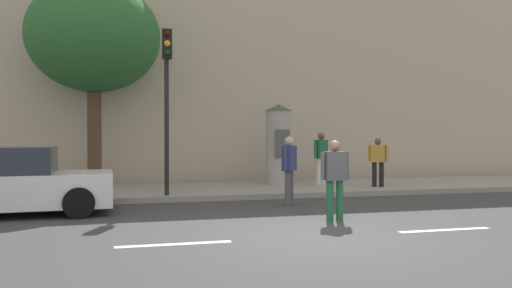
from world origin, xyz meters
name	(u,v)px	position (x,y,z in m)	size (l,w,h in m)	color
ground_plane	(319,237)	(0.00, 0.00, 0.00)	(80.00, 80.00, 0.00)	#38383A
sidewalk_curb	(234,190)	(0.00, 7.00, 0.07)	(36.00, 4.00, 0.15)	gray
lane_markings	(319,237)	(0.00, 0.00, 0.00)	(25.80, 0.16, 0.01)	silver
building_backdrop	(208,78)	(0.00, 12.00, 4.03)	(36.00, 5.00, 8.06)	#B7A893
traffic_light	(167,84)	(-2.12, 5.24, 3.02)	(0.24, 0.45, 4.27)	black
poster_column	(278,144)	(1.63, 7.71, 1.46)	(0.89, 0.89, 2.57)	#9E9B93
street_tree	(94,38)	(-4.08, 8.16, 4.69)	(3.97, 3.97, 6.26)	#4C3826
pedestrian_with_bag	(289,165)	(0.72, 3.81, 0.99)	(0.47, 0.54, 1.68)	#4C4C51
pedestrian_with_backpack	(335,174)	(0.89, 1.42, 0.93)	(0.61, 0.27, 1.60)	#1E5938
pedestrian_in_dark_shirt	(378,159)	(4.31, 6.07, 1.01)	(0.54, 0.42, 1.49)	black
pedestrian_near_pole	(321,154)	(2.85, 7.06, 1.11)	(0.53, 0.38, 1.66)	silver
parked_car_dark	(0,183)	(-5.73, 3.79, 0.70)	(4.54, 2.11, 1.45)	silver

